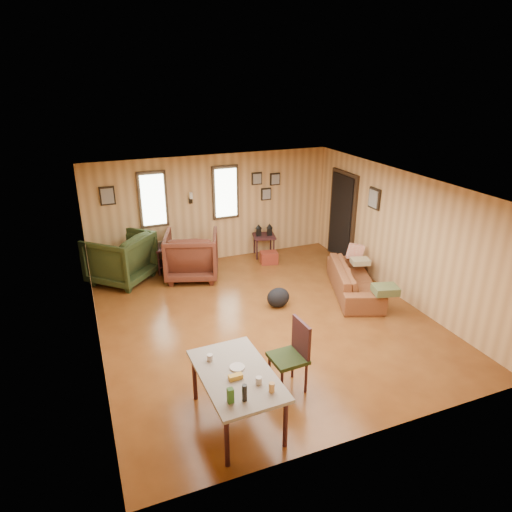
% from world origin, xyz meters
% --- Properties ---
extents(room, '(5.54, 6.04, 2.44)m').
position_xyz_m(room, '(0.17, 0.27, 1.21)').
color(room, brown).
rests_on(room, ground).
extents(sofa, '(1.22, 2.01, 0.76)m').
position_xyz_m(sofa, '(2.02, 0.28, 0.38)').
color(sofa, brown).
rests_on(sofa, ground).
extents(recliner_brown, '(1.32, 1.27, 1.09)m').
position_xyz_m(recliner_brown, '(-0.72, 2.20, 0.54)').
color(recliner_brown, '#4E2317').
rests_on(recliner_brown, ground).
extents(recliner_green, '(1.50, 1.50, 1.13)m').
position_xyz_m(recliner_green, '(-2.12, 2.55, 0.56)').
color(recliner_green, '#253116').
rests_on(recliner_green, ground).
extents(end_table, '(0.55, 0.50, 0.69)m').
position_xyz_m(end_table, '(-1.13, 2.72, 0.39)').
color(end_table, '#39191D').
rests_on(end_table, ground).
extents(side_table, '(0.59, 0.59, 0.79)m').
position_xyz_m(side_table, '(1.13, 2.72, 0.54)').
color(side_table, '#39191D').
rests_on(side_table, ground).
extents(cooler, '(0.43, 0.34, 0.27)m').
position_xyz_m(cooler, '(1.06, 2.27, 0.14)').
color(cooler, maroon).
rests_on(cooler, ground).
extents(backpack, '(0.51, 0.44, 0.37)m').
position_xyz_m(backpack, '(0.42, 0.33, 0.19)').
color(backpack, black).
rests_on(backpack, ground).
extents(sofa_pillows, '(0.83, 1.86, 0.38)m').
position_xyz_m(sofa_pillows, '(2.22, 0.08, 0.51)').
color(sofa_pillows, '#4E5831').
rests_on(sofa_pillows, sofa).
extents(dining_table, '(0.89, 1.43, 0.92)m').
position_xyz_m(dining_table, '(-1.29, -2.20, 0.65)').
color(dining_table, gray).
rests_on(dining_table, ground).
extents(dining_chair, '(0.48, 0.48, 1.01)m').
position_xyz_m(dining_chair, '(-0.36, -1.84, 0.56)').
color(dining_chair, '#253116').
rests_on(dining_chair, ground).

